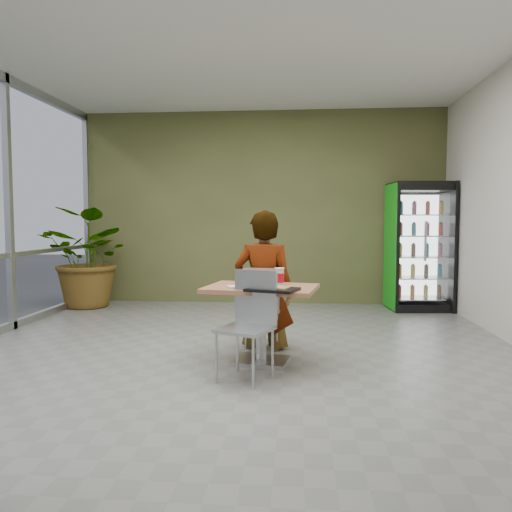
% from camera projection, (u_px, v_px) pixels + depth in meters
% --- Properties ---
extents(ground, '(7.00, 7.00, 0.00)m').
position_uv_depth(ground, '(234.00, 360.00, 4.95)').
color(ground, gray).
rests_on(ground, ground).
extents(room_envelope, '(6.00, 7.00, 3.20)m').
position_uv_depth(room_envelope, '(234.00, 198.00, 4.84)').
color(room_envelope, beige).
rests_on(room_envelope, ground).
extents(dining_table, '(1.15, 0.89, 0.75)m').
position_uv_depth(dining_table, '(261.00, 308.00, 4.81)').
color(dining_table, '#B5724D').
rests_on(dining_table, ground).
extents(chair_far, '(0.43, 0.44, 0.89)m').
position_uv_depth(chair_far, '(263.00, 301.00, 5.36)').
color(chair_far, '#A5A8AA').
rests_on(chair_far, ground).
extents(chair_near, '(0.55, 0.55, 0.94)m').
position_uv_depth(chair_near, '(250.00, 315.00, 4.37)').
color(chair_near, '#A5A8AA').
rests_on(chair_near, ground).
extents(seated_woman, '(0.71, 0.50, 1.79)m').
position_uv_depth(seated_woman, '(264.00, 293.00, 5.39)').
color(seated_woman, black).
rests_on(seated_woman, ground).
extents(pizza_plate, '(0.36, 0.32, 0.03)m').
position_uv_depth(pizza_plate, '(261.00, 284.00, 4.80)').
color(pizza_plate, silver).
rests_on(pizza_plate, dining_table).
extents(soda_cup, '(0.10, 0.10, 0.17)m').
position_uv_depth(soda_cup, '(279.00, 277.00, 4.85)').
color(soda_cup, silver).
rests_on(soda_cup, dining_table).
extents(napkin_stack, '(0.19, 0.19, 0.02)m').
position_uv_depth(napkin_stack, '(236.00, 287.00, 4.68)').
color(napkin_stack, silver).
rests_on(napkin_stack, dining_table).
extents(cafeteria_tray, '(0.51, 0.44, 0.02)m').
position_uv_depth(cafeteria_tray, '(272.00, 289.00, 4.48)').
color(cafeteria_tray, black).
rests_on(cafeteria_tray, dining_table).
extents(beverage_fridge, '(0.96, 0.77, 1.97)m').
position_uv_depth(beverage_fridge, '(419.00, 246.00, 7.72)').
color(beverage_fridge, black).
rests_on(beverage_fridge, ground).
extents(potted_plant, '(1.74, 1.62, 1.59)m').
position_uv_depth(potted_plant, '(91.00, 258.00, 7.96)').
color(potted_plant, '#376327').
rests_on(potted_plant, ground).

